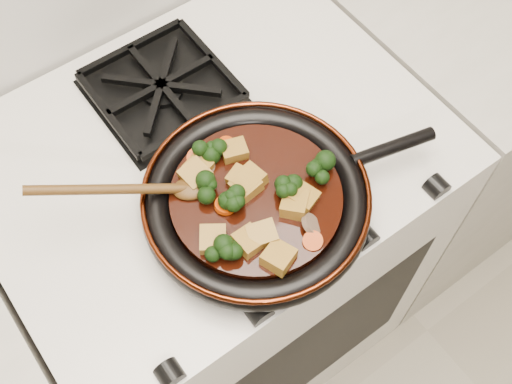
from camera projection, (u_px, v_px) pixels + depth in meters
stove at (221, 258)px, 1.45m from camera, size 0.76×0.60×0.90m
burner_grate_front at (258, 203)px, 0.99m from camera, size 0.23×0.23×0.03m
burner_grate_back at (162, 88)px, 1.11m from camera, size 0.23×0.23×0.03m
skillet at (257, 200)px, 0.96m from camera, size 0.47×0.35×0.05m
braising_sauce at (256, 199)px, 0.96m from camera, size 0.26×0.26×0.02m
tofu_cube_0 at (295, 204)px, 0.93m from camera, size 0.06×0.06×0.03m
tofu_cube_1 at (249, 180)px, 0.95m from camera, size 0.05×0.05×0.03m
tofu_cube_2 at (249, 241)px, 0.90m from camera, size 0.04×0.04×0.03m
tofu_cube_3 at (278, 257)px, 0.89m from camera, size 0.05×0.05×0.03m
tofu_cube_4 at (234, 151)px, 0.98m from camera, size 0.05×0.04×0.02m
tofu_cube_5 at (196, 175)px, 0.96m from camera, size 0.05×0.05×0.03m
tofu_cube_6 at (262, 235)px, 0.91m from camera, size 0.05×0.05×0.03m
tofu_cube_7 at (198, 168)px, 0.96m from camera, size 0.05×0.05×0.02m
tofu_cube_8 at (241, 179)px, 0.95m from camera, size 0.04×0.05×0.02m
tofu_cube_9 at (213, 240)px, 0.90m from camera, size 0.05×0.06×0.02m
tofu_cube_10 at (246, 186)px, 0.95m from camera, size 0.04×0.04×0.03m
tofu_cube_11 at (302, 198)px, 0.94m from camera, size 0.05×0.05×0.03m
broccoli_floret_0 at (234, 199)px, 0.93m from camera, size 0.06×0.06×0.06m
broccoli_floret_1 at (222, 252)px, 0.89m from camera, size 0.08×0.09×0.06m
broccoli_floret_2 at (211, 153)px, 0.97m from camera, size 0.08×0.08×0.07m
broccoli_floret_3 at (204, 189)px, 0.94m from camera, size 0.07×0.08×0.07m
broccoli_floret_4 at (290, 191)px, 0.94m from camera, size 0.08×0.08×0.06m
broccoli_floret_5 at (320, 171)px, 0.96m from camera, size 0.07×0.08×0.06m
carrot_coin_0 at (227, 146)px, 0.99m from camera, size 0.03×0.03×0.02m
carrot_coin_1 at (313, 241)px, 0.91m from camera, size 0.03×0.03×0.02m
carrot_coin_2 at (197, 158)px, 0.98m from camera, size 0.03×0.03×0.02m
carrot_coin_3 at (225, 206)px, 0.93m from camera, size 0.03×0.03×0.01m
mushroom_slice_0 at (221, 149)px, 0.98m from camera, size 0.04×0.03×0.03m
mushroom_slice_1 at (224, 148)px, 0.98m from camera, size 0.04×0.04×0.03m
mushroom_slice_2 at (203, 165)px, 0.97m from camera, size 0.04×0.04×0.03m
mushroom_slice_3 at (311, 224)px, 0.92m from camera, size 0.04×0.04×0.03m
wooden_spoon at (146, 189)px, 0.93m from camera, size 0.15×0.09×0.24m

